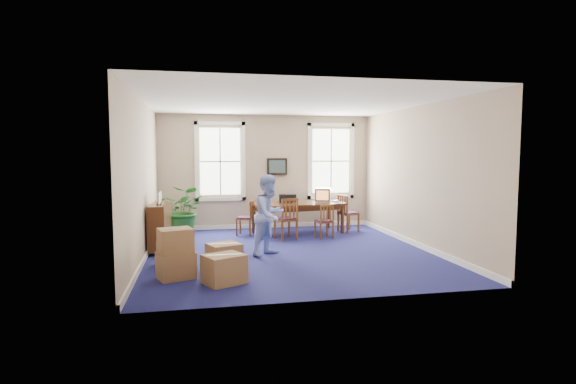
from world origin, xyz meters
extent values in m
plane|color=navy|center=(0.00, 0.00, 0.00)|extent=(6.50, 6.50, 0.00)
plane|color=white|center=(0.00, 0.00, 3.20)|extent=(6.50, 6.50, 0.00)
plane|color=tan|center=(0.00, 3.25, 1.60)|extent=(6.50, 0.00, 6.50)
plane|color=tan|center=(0.00, -3.25, 1.60)|extent=(6.50, 0.00, 6.50)
plane|color=tan|center=(-3.00, 0.00, 1.60)|extent=(0.00, 6.50, 6.50)
plane|color=tan|center=(3.00, 0.00, 1.60)|extent=(0.00, 6.50, 6.50)
cube|color=white|center=(0.00, 3.22, 0.06)|extent=(6.00, 0.04, 0.12)
cube|color=white|center=(-2.97, 0.00, 0.06)|extent=(0.04, 6.50, 0.12)
cube|color=white|center=(2.97, 0.00, 0.06)|extent=(0.04, 6.50, 0.12)
cube|color=white|center=(1.72, 2.21, 0.84)|extent=(0.16, 0.20, 0.05)
cube|color=black|center=(0.42, 2.26, 0.93)|extent=(0.49, 0.36, 0.23)
imported|color=#99B1FC|center=(-0.45, -0.21, 0.84)|extent=(1.04, 1.03, 1.69)
cube|color=#462412|center=(-2.75, 0.71, 0.48)|extent=(0.42, 1.25, 0.97)
imported|color=#184F18|center=(-2.28, 2.64, 0.64)|extent=(1.41, 1.32, 1.28)
camera|label=1|loc=(-1.89, -9.39, 2.14)|focal=28.00mm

